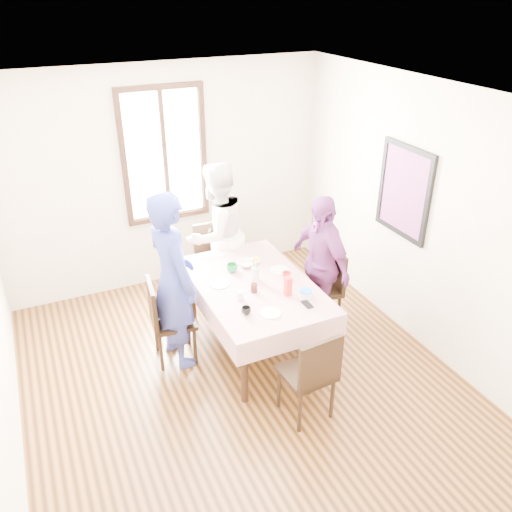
{
  "coord_description": "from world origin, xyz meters",
  "views": [
    {
      "loc": [
        -1.53,
        -3.64,
        3.48
      ],
      "look_at": [
        0.35,
        0.42,
        1.1
      ],
      "focal_mm": 36.6,
      "sensor_mm": 36.0,
      "label": 1
    }
  ],
  "objects_px": {
    "chair_left": "(173,320)",
    "person_left": "(172,281)",
    "chair_near": "(306,372)",
    "dining_table": "(254,315)",
    "person_far": "(216,233)",
    "chair_far": "(216,263)",
    "chair_right": "(320,289)",
    "person_right": "(320,264)"
  },
  "relations": [
    {
      "from": "dining_table",
      "to": "person_left",
      "type": "bearing_deg",
      "value": 169.43
    },
    {
      "from": "chair_right",
      "to": "chair_near",
      "type": "height_order",
      "value": "same"
    },
    {
      "from": "dining_table",
      "to": "chair_near",
      "type": "bearing_deg",
      "value": -90.0
    },
    {
      "from": "person_left",
      "to": "chair_left",
      "type": "bearing_deg",
      "value": 79.63
    },
    {
      "from": "chair_left",
      "to": "chair_right",
      "type": "bearing_deg",
      "value": 93.34
    },
    {
      "from": "person_left",
      "to": "chair_near",
      "type": "bearing_deg",
      "value": -157.62
    },
    {
      "from": "chair_near",
      "to": "person_far",
      "type": "height_order",
      "value": "person_far"
    },
    {
      "from": "chair_left",
      "to": "person_left",
      "type": "distance_m",
      "value": 0.46
    },
    {
      "from": "chair_left",
      "to": "chair_near",
      "type": "relative_size",
      "value": 1.0
    },
    {
      "from": "chair_left",
      "to": "chair_far",
      "type": "relative_size",
      "value": 1.0
    },
    {
      "from": "dining_table",
      "to": "chair_left",
      "type": "bearing_deg",
      "value": 169.71
    },
    {
      "from": "chair_far",
      "to": "chair_near",
      "type": "bearing_deg",
      "value": 90.47
    },
    {
      "from": "chair_left",
      "to": "person_far",
      "type": "relative_size",
      "value": 0.53
    },
    {
      "from": "chair_left",
      "to": "person_right",
      "type": "xyz_separation_m",
      "value": [
        1.62,
        -0.1,
        0.32
      ]
    },
    {
      "from": "person_right",
      "to": "chair_right",
      "type": "bearing_deg",
      "value": 84.5
    },
    {
      "from": "person_right",
      "to": "chair_far",
      "type": "bearing_deg",
      "value": -148.06
    },
    {
      "from": "person_left",
      "to": "person_right",
      "type": "xyz_separation_m",
      "value": [
        1.6,
        -0.1,
        -0.13
      ]
    },
    {
      "from": "dining_table",
      "to": "person_far",
      "type": "xyz_separation_m",
      "value": [
        0.0,
        1.07,
        0.48
      ]
    },
    {
      "from": "person_left",
      "to": "chair_right",
      "type": "bearing_deg",
      "value": -103.88
    },
    {
      "from": "chair_left",
      "to": "dining_table",
      "type": "bearing_deg",
      "value": 86.51
    },
    {
      "from": "chair_right",
      "to": "person_left",
      "type": "bearing_deg",
      "value": 95.04
    },
    {
      "from": "chair_far",
      "to": "chair_right",
      "type": "bearing_deg",
      "value": 128.67
    },
    {
      "from": "chair_right",
      "to": "chair_far",
      "type": "xyz_separation_m",
      "value": [
        -0.82,
        1.04,
        0.0
      ]
    },
    {
      "from": "chair_right",
      "to": "chair_left",
      "type": "bearing_deg",
      "value": 95.08
    },
    {
      "from": "chair_far",
      "to": "person_far",
      "type": "height_order",
      "value": "person_far"
    },
    {
      "from": "chair_left",
      "to": "person_right",
      "type": "height_order",
      "value": "person_right"
    },
    {
      "from": "chair_far",
      "to": "chair_near",
      "type": "distance_m",
      "value": 2.19
    },
    {
      "from": "chair_near",
      "to": "person_right",
      "type": "relative_size",
      "value": 0.58
    },
    {
      "from": "chair_near",
      "to": "person_far",
      "type": "relative_size",
      "value": 0.53
    },
    {
      "from": "chair_near",
      "to": "person_left",
      "type": "relative_size",
      "value": 0.5
    },
    {
      "from": "chair_left",
      "to": "person_far",
      "type": "height_order",
      "value": "person_far"
    },
    {
      "from": "person_far",
      "to": "chair_near",
      "type": "bearing_deg",
      "value": 67.65
    },
    {
      "from": "chair_left",
      "to": "person_left",
      "type": "bearing_deg",
      "value": 96.8
    },
    {
      "from": "chair_near",
      "to": "person_left",
      "type": "xyz_separation_m",
      "value": [
        -0.8,
        1.24,
        0.46
      ]
    },
    {
      "from": "chair_right",
      "to": "chair_far",
      "type": "distance_m",
      "value": 1.33
    },
    {
      "from": "chair_near",
      "to": "person_left",
      "type": "height_order",
      "value": "person_left"
    },
    {
      "from": "chair_right",
      "to": "person_far",
      "type": "bearing_deg",
      "value": 47.27
    },
    {
      "from": "dining_table",
      "to": "chair_near",
      "type": "height_order",
      "value": "chair_near"
    },
    {
      "from": "chair_far",
      "to": "person_right",
      "type": "xyz_separation_m",
      "value": [
        0.8,
        -1.04,
        0.32
      ]
    },
    {
      "from": "chair_left",
      "to": "person_far",
      "type": "distance_m",
      "value": 1.3
    },
    {
      "from": "chair_far",
      "to": "chair_near",
      "type": "xyz_separation_m",
      "value": [
        0.0,
        -2.19,
        0.0
      ]
    },
    {
      "from": "chair_far",
      "to": "person_far",
      "type": "bearing_deg",
      "value": 90.47
    }
  ]
}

